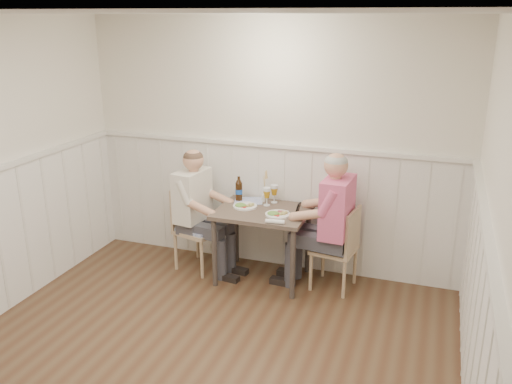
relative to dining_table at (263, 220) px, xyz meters
The scene contains 15 objects.
room_shell 2.04m from the dining_table, 91.38° to the right, with size 4.04×4.54×2.60m.
wainscot 1.15m from the dining_table, 92.20° to the right, with size 4.00×4.49×1.34m.
dining_table is the anchor object (origin of this frame).
chair_right 0.80m from the dining_table, ahead, with size 0.45×0.45×0.84m.
chair_left 0.79m from the dining_table, behind, with size 0.51×0.51×0.89m.
man_in_pink 0.70m from the dining_table, ahead, with size 0.67×0.47×1.41m.
diner_cream 0.74m from the dining_table, behind, with size 0.66×0.46×1.33m.
plate_man 0.24m from the dining_table, 28.67° to the right, with size 0.25×0.25×0.06m.
plate_diner 0.24m from the dining_table, behind, with size 0.24×0.24×0.06m.
beer_glass_a 0.34m from the dining_table, 80.32° to the left, with size 0.08×0.08×0.19m.
beer_glass_b 0.27m from the dining_table, 91.47° to the left, with size 0.08×0.08×0.19m.
beer_bottle 0.44m from the dining_table, 149.30° to the left, with size 0.07×0.07×0.26m.
rolled_napkin 0.40m from the dining_table, 54.09° to the right, with size 0.18×0.06×0.04m.
grass_vase 0.37m from the dining_table, 106.19° to the left, with size 0.04×0.04×0.35m.
gingham_mat 0.33m from the dining_table, 136.20° to the left, with size 0.34×0.30×0.01m.
Camera 1 is at (1.64, -2.94, 2.59)m, focal length 38.00 mm.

